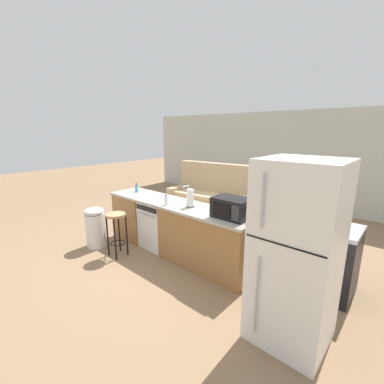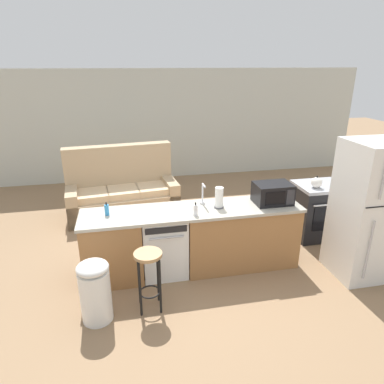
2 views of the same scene
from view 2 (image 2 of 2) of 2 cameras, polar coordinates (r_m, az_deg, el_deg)
The scene contains 15 objects.
ground_plane at distance 4.93m, azimuth -1.60°, elevation -12.65°, with size 24.00×24.00×0.00m, color #896B4C.
wall_back at distance 8.43m, azimuth -4.78°, elevation 11.04°, with size 10.00×0.06×2.60m.
kitchen_counter at distance 4.75m, azimuth 1.22°, elevation -8.11°, with size 2.94×0.66×0.90m.
dishwasher at distance 4.68m, azimuth -4.70°, elevation -8.66°, with size 0.58×0.61×0.84m.
stove_range at distance 5.97m, azimuth 20.18°, elevation -2.87°, with size 0.76×0.68×0.90m.
refrigerator at distance 4.98m, azimuth 27.25°, elevation -2.82°, with size 0.72×0.73×1.83m.
microwave at distance 4.81m, azimuth 13.31°, elevation -0.21°, with size 0.50×0.37×0.28m.
sink_faucet at distance 4.64m, azimuth 1.81°, elevation -0.53°, with size 0.07×0.18×0.30m.
paper_towel_roll at distance 4.54m, azimuth 4.54°, elevation -0.97°, with size 0.14×0.14×0.28m.
soap_bottle at distance 4.32m, azimuth 0.59°, elevation -3.02°, with size 0.06×0.06×0.18m.
dish_soap_bottle at distance 4.46m, azimuth -14.02°, elevation -2.89°, with size 0.06×0.06×0.18m.
kettle at distance 5.60m, azimuth 20.05°, elevation 1.48°, with size 0.21×0.17×0.19m.
bar_stool at distance 3.99m, azimuth -7.24°, elevation -12.56°, with size 0.32×0.32×0.74m.
trash_bin at distance 4.03m, azimuth -15.84°, elevation -15.53°, with size 0.35×0.35×0.74m.
couch at distance 6.65m, azimuth -11.58°, elevation -0.11°, with size 2.09×1.12×1.27m.
Camera 2 is at (-0.70, -4.05, 2.71)m, focal length 32.00 mm.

